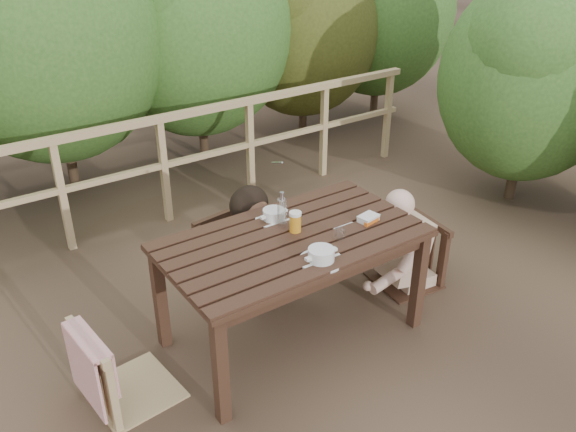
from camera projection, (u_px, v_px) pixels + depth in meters
ground at (292, 333)px, 4.14m from camera, size 60.00×60.00×0.00m
table at (292, 288)px, 3.96m from camera, size 1.65×0.93×0.76m
chair_left at (124, 326)px, 3.41m from camera, size 0.55×0.55×1.01m
chair_far at (237, 227)px, 4.44m from camera, size 0.56×0.56×1.00m
chair_right at (410, 229)px, 4.48m from camera, size 0.52×0.52×0.94m
woman at (235, 206)px, 4.38m from camera, size 0.62×0.73×1.33m
diner_right at (415, 204)px, 4.40m from camera, size 0.72×0.61×1.34m
railing at (164, 170)px, 5.35m from camera, size 5.60×0.10×1.01m
soup_near at (321, 256)px, 3.51m from camera, size 0.27×0.27×0.09m
soup_far at (274, 215)px, 3.96m from camera, size 0.25×0.25×0.08m
beer_glass at (295, 223)px, 3.80m from camera, size 0.08×0.08×0.15m
bottle at (282, 210)px, 3.84m from camera, size 0.06×0.06×0.26m
tumbler at (340, 235)px, 3.74m from camera, size 0.07×0.07×0.08m
butter_tub at (368, 219)px, 3.94m from camera, size 0.15×0.12×0.06m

